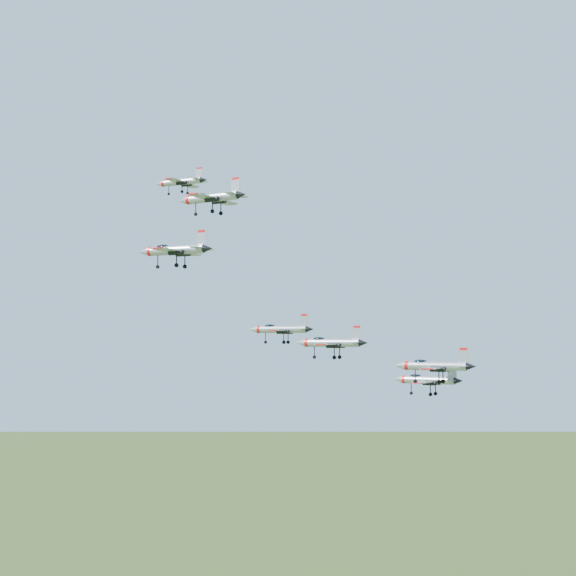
% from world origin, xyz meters
% --- Properties ---
extents(jet_lead, '(11.89, 9.81, 3.18)m').
position_xyz_m(jet_lead, '(-17.78, 14.84, 145.86)').
color(jet_lead, '#A3A9B0').
extents(jet_left_high, '(14.06, 11.75, 3.76)m').
position_xyz_m(jet_left_high, '(-3.02, -1.35, 139.07)').
color(jet_left_high, '#A3A9B0').
extents(jet_right_high, '(13.39, 11.05, 3.58)m').
position_xyz_m(jet_right_high, '(-2.47, -14.80, 128.65)').
color(jet_right_high, '#A3A9B0').
extents(jet_left_low, '(12.15, 9.99, 3.25)m').
position_xyz_m(jet_left_low, '(6.72, 6.28, 116.71)').
color(jet_left_low, '#A3A9B0').
extents(jet_right_low, '(11.08, 9.17, 2.96)m').
position_xyz_m(jet_right_low, '(22.93, -15.44, 114.49)').
color(jet_right_low, '#A3A9B0').
extents(jet_trail, '(13.27, 10.99, 3.54)m').
position_xyz_m(jet_trail, '(34.04, 2.17, 110.85)').
color(jet_trail, '#A3A9B0').
extents(jet_extra, '(12.25, 10.29, 3.29)m').
position_xyz_m(jet_extra, '(31.65, 8.71, 108.32)').
color(jet_extra, '#A3A9B0').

